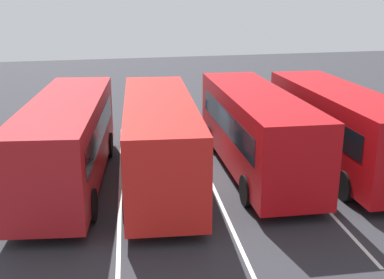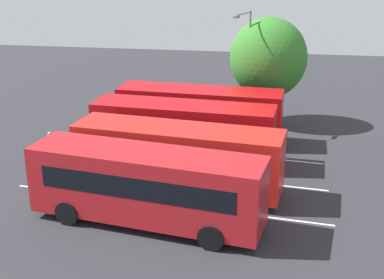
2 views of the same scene
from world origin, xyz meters
TOP-DOWN VIEW (x-y plane):
  - ground_plane at (0.00, 0.00)m, footprint 71.96×71.96m
  - bus_far_left at (-0.19, -5.32)m, footprint 9.93×3.02m
  - bus_center_left at (0.16, -1.93)m, footprint 9.95×3.11m
  - bus_center_right at (-0.28, 1.95)m, footprint 10.01×3.55m
  - bus_far_right at (0.37, 5.22)m, footprint 10.05×3.88m
  - pedestrian at (7.28, -0.69)m, footprint 0.39×0.39m
  - lane_stripe_outer_left at (0.00, -3.42)m, footprint 14.93×1.58m
  - lane_stripe_inner_left at (0.00, 0.00)m, footprint 14.93×1.58m
  - lane_stripe_inner_right at (0.00, 3.42)m, footprint 14.93×1.58m

SIDE VIEW (x-z plane):
  - ground_plane at x=0.00m, z-range 0.00..0.00m
  - lane_stripe_outer_left at x=0.00m, z-range 0.00..0.01m
  - lane_stripe_inner_left at x=0.00m, z-range 0.00..0.01m
  - lane_stripe_inner_right at x=0.00m, z-range 0.00..0.01m
  - pedestrian at x=7.28m, z-range 0.15..1.81m
  - bus_far_left at x=-0.19m, z-range 0.17..3.37m
  - bus_center_left at x=0.16m, z-range 0.17..3.37m
  - bus_center_right at x=-0.28m, z-range 0.17..3.37m
  - bus_far_right at x=0.37m, z-range 0.17..3.37m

